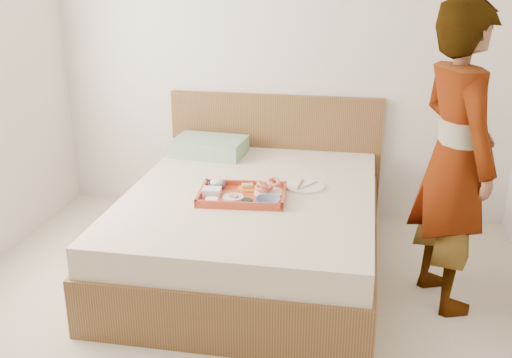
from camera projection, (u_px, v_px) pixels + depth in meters
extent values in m
cube|color=beige|center=(220.00, 357.00, 3.07)|extent=(3.50, 4.00, 0.01)
cube|color=silver|center=(280.00, 48.00, 4.48)|extent=(3.50, 0.01, 2.60)
cube|color=brown|center=(251.00, 229.00, 3.91)|extent=(1.65, 2.00, 0.53)
cube|color=brown|center=(275.00, 154.00, 4.74)|extent=(1.65, 0.06, 0.95)
cube|color=#99B997|center=(209.00, 147.00, 4.52)|extent=(0.55, 0.40, 0.13)
cube|color=#C34222|center=(242.00, 194.00, 3.70)|extent=(0.56, 0.43, 0.05)
cylinder|color=white|center=(269.00, 193.00, 3.74)|extent=(0.20, 0.20, 0.01)
imported|color=#16234D|center=(268.00, 201.00, 3.57)|extent=(0.16, 0.16, 0.04)
cylinder|color=black|center=(247.00, 202.00, 3.56)|extent=(0.08, 0.08, 0.03)
cylinder|color=white|center=(233.00, 197.00, 3.67)|extent=(0.14, 0.14, 0.01)
cylinder|color=orange|center=(248.00, 188.00, 3.81)|extent=(0.14, 0.14, 0.01)
imported|color=#16234D|center=(217.00, 185.00, 3.82)|extent=(0.13, 0.13, 0.04)
cube|color=silver|center=(212.00, 192.00, 3.70)|extent=(0.12, 0.10, 0.05)
cylinder|color=white|center=(212.00, 201.00, 3.59)|extent=(0.08, 0.08, 0.03)
cylinder|color=white|center=(305.00, 186.00, 3.88)|extent=(0.34, 0.34, 0.01)
imported|color=beige|center=(455.00, 159.00, 3.32)|extent=(0.63, 0.75, 1.75)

